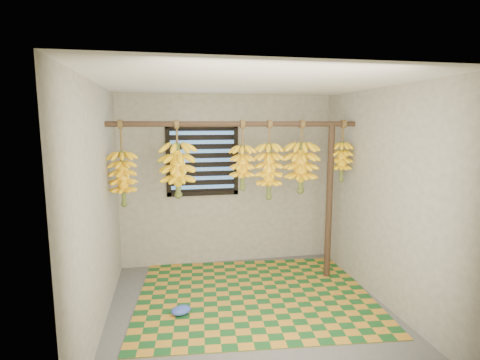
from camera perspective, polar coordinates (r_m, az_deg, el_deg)
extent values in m
cube|color=#545454|center=(4.30, 1.49, -19.31)|extent=(3.00, 3.00, 0.01)
cube|color=silver|center=(3.81, 1.64, 14.59)|extent=(3.00, 3.00, 0.01)
cube|color=gray|center=(5.34, -1.96, -0.06)|extent=(3.00, 0.01, 2.40)
cube|color=gray|center=(3.85, -20.92, -4.08)|extent=(0.01, 3.00, 2.40)
cube|color=gray|center=(4.45, 20.84, -2.40)|extent=(0.01, 3.00, 2.40)
cube|color=black|center=(5.23, -5.73, 3.03)|extent=(1.00, 0.04, 1.00)
cylinder|color=#432E20|center=(4.48, -0.37, 8.53)|extent=(3.00, 0.06, 0.06)
cylinder|color=#432E20|center=(4.95, 13.44, -3.34)|extent=(0.08, 0.08, 2.00)
cube|color=#175021|center=(4.62, 2.23, -17.09)|extent=(2.87, 2.38, 0.01)
ellipsoid|color=blue|center=(4.23, -8.99, -19.02)|extent=(0.27, 0.24, 0.09)
cylinder|color=brown|center=(4.43, -17.67, 6.17)|extent=(0.02, 0.02, 0.36)
cylinder|color=#4C5923|center=(4.47, -17.41, 0.44)|extent=(0.05, 0.05, 0.59)
cylinder|color=brown|center=(4.41, -9.60, 6.99)|extent=(0.02, 0.02, 0.28)
cylinder|color=#4C5923|center=(4.44, -9.47, 1.75)|extent=(0.07, 0.07, 0.59)
cylinder|color=brown|center=(4.49, 0.37, 6.93)|extent=(0.02, 0.02, 0.31)
cylinder|color=#4C5923|center=(4.52, 0.36, 2.16)|extent=(0.05, 0.05, 0.50)
cylinder|color=brown|center=(4.57, 4.50, 7.05)|extent=(0.02, 0.02, 0.29)
cylinder|color=#4C5923|center=(4.60, 4.44, 1.60)|extent=(0.06, 0.06, 0.64)
cylinder|color=brown|center=(4.70, 9.39, 7.02)|extent=(0.02, 0.02, 0.29)
cylinder|color=#4C5923|center=(4.73, 9.27, 2.11)|extent=(0.06, 0.06, 0.58)
cylinder|color=brown|center=(4.91, 15.41, 6.93)|extent=(0.02, 0.02, 0.28)
cylinder|color=#4C5923|center=(4.94, 15.25, 2.94)|extent=(0.05, 0.05, 0.46)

